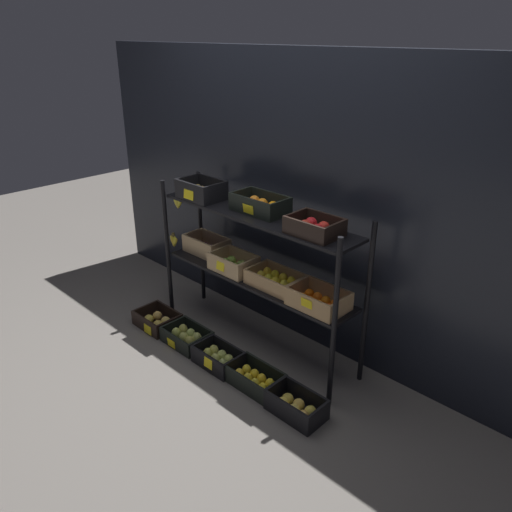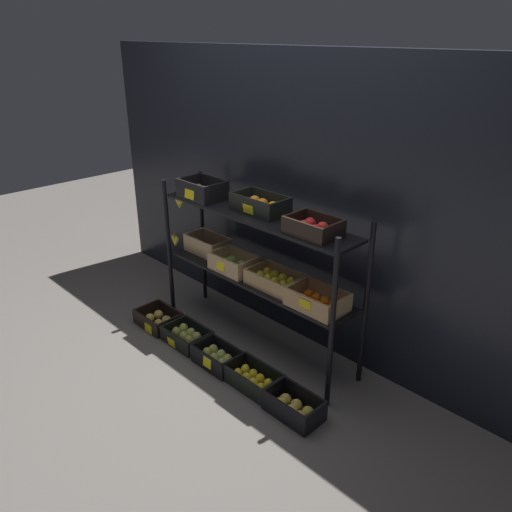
% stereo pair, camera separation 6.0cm
% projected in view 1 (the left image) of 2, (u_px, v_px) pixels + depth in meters
% --- Properties ---
extents(ground_plane, '(10.00, 10.00, 0.00)m').
position_uv_depth(ground_plane, '(256.00, 342.00, 3.68)').
color(ground_plane, '#605B56').
extents(storefront_wall, '(3.95, 0.12, 1.99)m').
position_uv_depth(storefront_wall, '(293.00, 200.00, 3.51)').
color(storefront_wall, black).
rests_on(storefront_wall, ground_plane).
extents(display_rack, '(1.66, 0.36, 1.12)m').
position_uv_depth(display_rack, '(255.00, 248.00, 3.38)').
color(display_rack, black).
rests_on(display_rack, ground_plane).
extents(crate_ground_apple_gold, '(0.33, 0.25, 0.11)m').
position_uv_depth(crate_ground_apple_gold, '(157.00, 320.00, 3.86)').
color(crate_ground_apple_gold, black).
rests_on(crate_ground_apple_gold, ground_plane).
extents(crate_ground_pear, '(0.34, 0.25, 0.11)m').
position_uv_depth(crate_ground_pear, '(187.00, 337.00, 3.65)').
color(crate_ground_pear, black).
rests_on(crate_ground_pear, ground_plane).
extents(crate_ground_center_pear, '(0.33, 0.22, 0.13)m').
position_uv_depth(crate_ground_center_pear, '(218.00, 358.00, 3.40)').
color(crate_ground_center_pear, black).
rests_on(crate_ground_center_pear, ground_plane).
extents(crate_ground_lemon, '(0.37, 0.21, 0.12)m').
position_uv_depth(crate_ground_lemon, '(255.00, 379.00, 3.21)').
color(crate_ground_lemon, black).
rests_on(crate_ground_lemon, ground_plane).
extents(crate_ground_rightmost_apple_gold, '(0.34, 0.20, 0.14)m').
position_uv_depth(crate_ground_rightmost_apple_gold, '(296.00, 407.00, 2.97)').
color(crate_ground_rightmost_apple_gold, black).
rests_on(crate_ground_rightmost_apple_gold, ground_plane).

